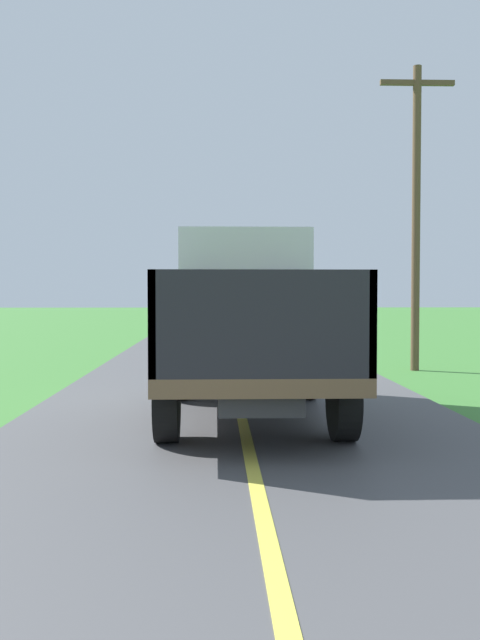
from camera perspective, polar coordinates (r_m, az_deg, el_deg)
The scene contains 2 objects.
banana_truck_near at distance 10.88m, azimuth 0.52°, elevation 0.19°, with size 2.38×5.82×2.80m.
utility_pole_roadside at distance 17.53m, azimuth 14.08°, elevation 8.77°, with size 1.77×0.20×7.26m.
Camera 1 is at (-0.37, 1.08, 1.83)m, focal length 39.51 mm.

